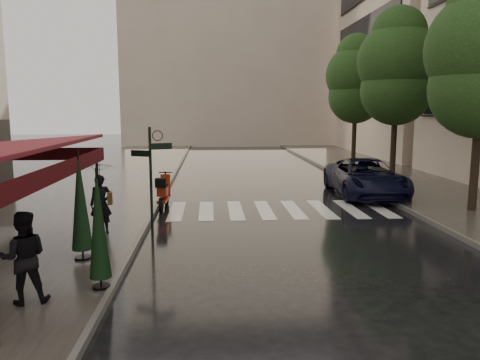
{
  "coord_description": "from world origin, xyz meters",
  "views": [
    {
      "loc": [
        0.51,
        -10.41,
        3.58
      ],
      "look_at": [
        1.43,
        4.03,
        1.4
      ],
      "focal_mm": 35.0,
      "sensor_mm": 36.0,
      "label": 1
    }
  ],
  "objects": [
    {
      "name": "parked_car",
      "position": [
        7.0,
        8.61,
        0.77
      ],
      "size": [
        2.71,
        5.6,
        1.54
      ],
      "primitive_type": "imported",
      "rotation": [
        0.0,
        0.0,
        -0.03
      ],
      "color": "black",
      "rests_on": "ground"
    },
    {
      "name": "pedestrian_with_umbrella",
      "position": [
        -2.57,
        2.7,
        1.75
      ],
      "size": [
        1.14,
        1.16,
        2.45
      ],
      "rotation": [
        0.0,
        0.0,
        0.17
      ],
      "color": "black",
      "rests_on": "sidewalk_near"
    },
    {
      "name": "crosswalk",
      "position": [
        2.98,
        6.0,
        0.01
      ],
      "size": [
        7.85,
        3.2,
        0.01
      ],
      "color": "silver",
      "rests_on": "ground"
    },
    {
      "name": "scooter",
      "position": [
        -1.2,
        6.45,
        0.59
      ],
      "size": [
        0.51,
        1.92,
        1.26
      ],
      "rotation": [
        0.0,
        0.0,
        -0.05
      ],
      "color": "black",
      "rests_on": "ground"
    },
    {
      "name": "parasol_back",
      "position": [
        -2.49,
        0.38,
        1.49
      ],
      "size": [
        0.48,
        0.48,
        2.56
      ],
      "color": "black",
      "rests_on": "sidewalk_near"
    },
    {
      "name": "tree_mid",
      "position": [
        9.5,
        12.0,
        5.59
      ],
      "size": [
        3.8,
        3.8,
        8.34
      ],
      "color": "black",
      "rests_on": "sidewalk_far"
    },
    {
      "name": "haussmann_far",
      "position": [
        16.5,
        26.0,
        9.25
      ],
      "size": [
        8.0,
        16.0,
        18.5
      ],
      "primitive_type": "cube",
      "color": "#BEA891",
      "rests_on": "ground"
    },
    {
      "name": "backdrop_building",
      "position": [
        3.0,
        38.0,
        10.0
      ],
      "size": [
        22.0,
        6.0,
        20.0
      ],
      "primitive_type": "cube",
      "color": "#BEA891",
      "rests_on": "ground"
    },
    {
      "name": "ground",
      "position": [
        0.0,
        0.0,
        0.0
      ],
      "size": [
        120.0,
        120.0,
        0.0
      ],
      "primitive_type": "plane",
      "color": "black",
      "rests_on": "ground"
    },
    {
      "name": "pedestrian_terrace",
      "position": [
        -2.84,
        -2.13,
        0.96
      ],
      "size": [
        0.96,
        0.83,
        1.69
      ],
      "primitive_type": "imported",
      "rotation": [
        0.0,
        0.0,
        3.4
      ],
      "color": "black",
      "rests_on": "sidewalk_near"
    },
    {
      "name": "curb_near",
      "position": [
        -1.45,
        12.0,
        0.07
      ],
      "size": [
        0.12,
        60.0,
        0.16
      ],
      "primitive_type": "cube",
      "color": "#595651",
      "rests_on": "ground"
    },
    {
      "name": "signpost",
      "position": [
        -1.19,
        3.0,
        1.83
      ],
      "size": [
        1.17,
        0.29,
        3.1
      ],
      "color": "black",
      "rests_on": "ground"
    },
    {
      "name": "parasol_front",
      "position": [
        -1.65,
        -1.5,
        1.39
      ],
      "size": [
        0.42,
        0.42,
        2.36
      ],
      "color": "black",
      "rests_on": "sidewalk_near"
    },
    {
      "name": "tree_far",
      "position": [
        9.7,
        19.0,
        5.46
      ],
      "size": [
        3.8,
        3.8,
        8.16
      ],
      "color": "black",
      "rests_on": "sidewalk_far"
    },
    {
      "name": "sidewalk_near",
      "position": [
        -4.5,
        12.0,
        0.06
      ],
      "size": [
        6.0,
        60.0,
        0.12
      ],
      "primitive_type": "cube",
      "color": "#38332D",
      "rests_on": "ground"
    },
    {
      "name": "curb_far",
      "position": [
        7.45,
        12.0,
        0.07
      ],
      "size": [
        0.12,
        60.0,
        0.16
      ],
      "primitive_type": "cube",
      "color": "#595651",
      "rests_on": "ground"
    },
    {
      "name": "sidewalk_far",
      "position": [
        10.25,
        12.0,
        0.06
      ],
      "size": [
        5.5,
        60.0,
        0.12
      ],
      "primitive_type": "cube",
      "color": "#38332D",
      "rests_on": "ground"
    }
  ]
}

